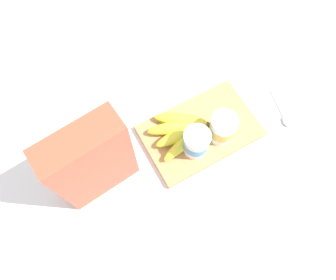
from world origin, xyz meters
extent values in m
plane|color=white|center=(0.00, 0.00, 0.00)|extent=(2.40, 2.40, 0.00)
cube|color=tan|center=(0.00, 0.00, 0.01)|extent=(0.33, 0.21, 0.02)
cube|color=#D85138|center=(0.31, -0.01, 0.14)|extent=(0.20, 0.09, 0.29)
cylinder|color=white|center=(-0.04, 0.04, 0.06)|extent=(0.07, 0.07, 0.09)
cylinder|color=gold|center=(-0.04, 0.04, 0.06)|extent=(0.07, 0.07, 0.04)
cylinder|color=silver|center=(-0.04, 0.04, 0.11)|extent=(0.07, 0.07, 0.00)
cylinder|color=white|center=(0.04, 0.04, 0.06)|extent=(0.07, 0.07, 0.09)
cylinder|color=#5193D1|center=(0.04, 0.04, 0.06)|extent=(0.07, 0.07, 0.03)
cylinder|color=silver|center=(0.04, 0.04, 0.11)|extent=(0.07, 0.07, 0.00)
ellipsoid|color=yellow|center=(0.04, -0.05, 0.04)|extent=(0.15, 0.12, 0.04)
ellipsoid|color=yellow|center=(0.06, -0.03, 0.04)|extent=(0.17, 0.09, 0.04)
ellipsoid|color=yellow|center=(0.06, -0.01, 0.04)|extent=(0.16, 0.04, 0.04)
ellipsoid|color=yellow|center=(0.06, 0.02, 0.04)|extent=(0.17, 0.07, 0.03)
cylinder|color=brown|center=(-0.02, 0.00, 0.03)|extent=(0.01, 0.01, 0.02)
cylinder|color=silver|center=(-0.26, 0.04, 0.00)|extent=(0.03, 0.11, 0.01)
ellipsoid|color=silver|center=(-0.24, 0.10, 0.01)|extent=(0.03, 0.04, 0.01)
camera|label=1|loc=(0.27, 0.29, 0.86)|focal=34.00mm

